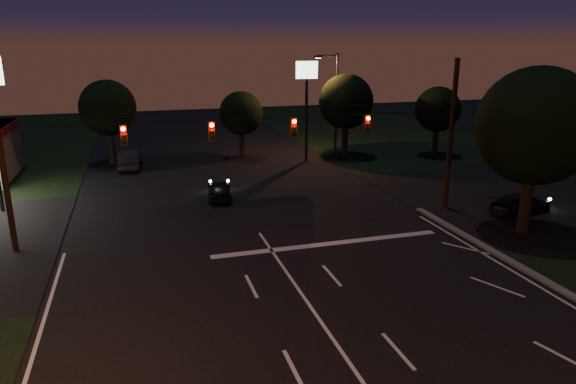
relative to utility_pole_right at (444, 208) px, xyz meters
name	(u,v)px	position (x,y,z in m)	size (l,w,h in m)	color
cross_street_right	(539,193)	(8.00, 1.00, 0.00)	(20.00, 16.00, 0.02)	black
stop_bar	(329,244)	(-9.00, -3.50, 0.01)	(12.00, 0.50, 0.01)	silver
utility_pole_right	(444,208)	(0.00, 0.00, 0.00)	(0.30, 0.30, 9.00)	black
utility_pole_left	(16,251)	(-24.00, 0.00, 0.00)	(0.28, 0.28, 8.00)	black
signal_span	(254,128)	(-12.00, -0.04, 5.50)	(24.00, 0.40, 1.56)	black
pole_sign_right	(307,88)	(-4.00, 15.00, 6.24)	(1.80, 0.30, 8.40)	black
street_light_right_far	(334,97)	(-0.76, 17.00, 5.24)	(2.20, 0.35, 9.00)	black
tree_right_near	(534,127)	(1.53, -4.83, 5.68)	(6.00, 6.00, 8.76)	black
tree_far_b	(108,108)	(-19.98, 19.13, 4.61)	(4.60, 4.60, 6.98)	black
tree_far_c	(241,114)	(-8.98, 18.10, 3.90)	(3.80, 3.80, 5.86)	black
tree_far_d	(346,102)	(0.02, 16.13, 4.83)	(4.80, 4.80, 7.30)	black
tree_far_e	(437,110)	(8.02, 14.11, 4.11)	(4.00, 4.00, 6.18)	black
car_oncoming_a	(220,190)	(-13.00, 5.84, 0.62)	(1.47, 3.65, 1.24)	black
car_oncoming_b	(129,160)	(-18.63, 16.41, 0.75)	(1.58, 4.54, 1.50)	black
car_cross	(521,203)	(3.72, -2.18, 0.62)	(1.74, 4.29, 1.24)	black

